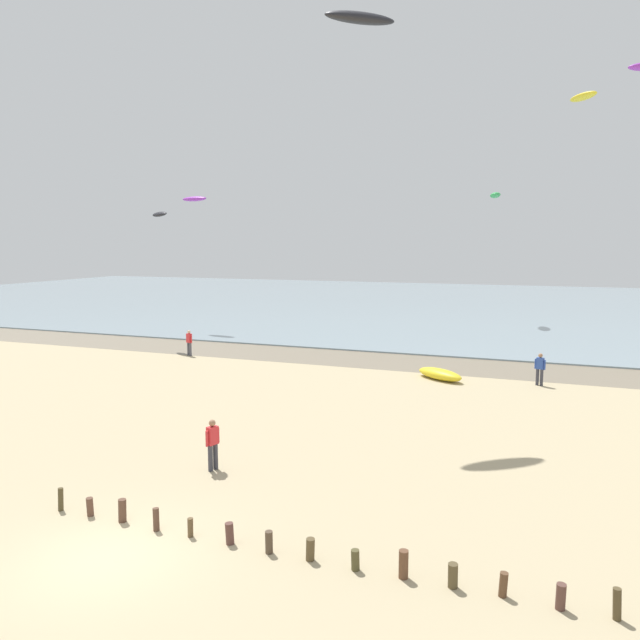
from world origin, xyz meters
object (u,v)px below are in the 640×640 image
Objects in this scene: kite_aloft_8 at (160,214)px; kite_aloft_6 at (495,195)px; person_nearest_camera at (189,342)px; kite_aloft_5 at (194,199)px; kite_aloft_1 at (583,97)px; person_left_flank at (540,368)px; grounded_kite at (440,374)px; kite_aloft_4 at (360,18)px; person_by_waterline at (213,443)px.

kite_aloft_6 is at bearing 73.70° from kite_aloft_8.
person_nearest_camera is 16.35m from kite_aloft_5.
kite_aloft_5 is (-6.27, 11.12, 10.22)m from person_nearest_camera.
kite_aloft_5 is (-30.35, -6.55, -7.34)m from kite_aloft_1.
person_left_flank is 0.59× the size of kite_aloft_1.
grounded_kite is at bearing -4.19° from person_nearest_camera.
kite_aloft_6 reaches higher than kite_aloft_5.
person_nearest_camera is at bearing -38.16° from kite_aloft_6.
kite_aloft_8 is (-28.43, -14.32, -9.00)m from kite_aloft_1.
grounded_kite is 28.23m from kite_aloft_5.
kite_aloft_6 is (23.67, 13.53, 0.66)m from kite_aloft_5.
person_nearest_camera is 22.48m from kite_aloft_4.
person_by_waterline is 40.76m from kite_aloft_1.
person_nearest_camera and person_by_waterline have the same top height.
grounded_kite is (-5.12, -0.43, -0.62)m from person_left_flank.
kite_aloft_6 is at bearing 82.30° from person_by_waterline.
kite_aloft_8 is at bearing -48.54° from kite_aloft_6.
person_nearest_camera is 0.59× the size of kite_aloft_1.
kite_aloft_1 reaches higher than person_by_waterline.
person_by_waterline is 1.00× the size of person_left_flank.
kite_aloft_4 is 1.25× the size of kite_aloft_5.
kite_aloft_1 is 33.07m from kite_aloft_8.
kite_aloft_5 is at bearing -63.18° from kite_aloft_6.
grounded_kite is 0.93× the size of kite_aloft_4.
person_left_flank is (10.04, 16.20, 0.00)m from person_by_waterline.
kite_aloft_5 is 1.30× the size of kite_aloft_8.
kite_aloft_5 is at bearing 133.17° from kite_aloft_8.
person_nearest_camera is 0.67× the size of kite_aloft_5.
kite_aloft_5 reaches higher than person_nearest_camera.
person_by_waterline is 0.58× the size of kite_aloft_6.
grounded_kite is 27.24m from kite_aloft_1.
person_nearest_camera is 0.87× the size of kite_aloft_8.
person_by_waterline is 0.87× the size of kite_aloft_8.
person_by_waterline is 27.33m from kite_aloft_8.
kite_aloft_6 is at bearing 54.79° from person_nearest_camera.
kite_aloft_6 is (3.60, 32.03, -5.26)m from kite_aloft_4.
kite_aloft_8 is (1.92, -7.77, -1.66)m from kite_aloft_5.
kite_aloft_6 is at bearing 46.93° from kite_aloft_4.
person_left_flank is 28.03m from kite_aloft_6.
kite_aloft_1 reaches higher than kite_aloft_6.
kite_aloft_8 reaches higher than person_by_waterline.
kite_aloft_4 reaches higher than grounded_kite.
person_left_flank is 0.57× the size of grounded_kite.
kite_aloft_1 is at bearing -158.14° from kite_aloft_5.
kite_aloft_1 reaches higher than person_nearest_camera.
person_left_flank is (21.81, -0.79, 0.00)m from person_nearest_camera.
kite_aloft_8 reaches higher than person_left_flank.
person_by_waterline is 19.05m from person_left_flank.
person_nearest_camera is at bearing -87.22° from kite_aloft_1.
person_by_waterline is at bearing -121.79° from person_left_flank.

